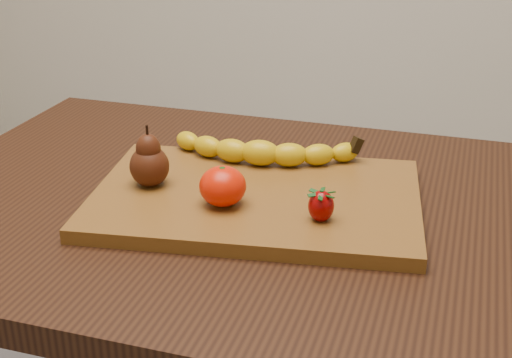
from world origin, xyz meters
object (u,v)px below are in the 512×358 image
(table, at_px, (250,260))
(mandarin, at_px, (223,186))
(cutting_board, at_px, (256,199))
(pear, at_px, (149,156))

(table, distance_m, mandarin, 0.16)
(cutting_board, xyz_separation_m, mandarin, (-0.03, -0.05, 0.04))
(table, bearing_deg, mandarin, -107.16)
(cutting_board, bearing_deg, table, 130.52)
(table, xyz_separation_m, pear, (-0.14, -0.03, 0.16))
(table, xyz_separation_m, mandarin, (-0.02, -0.06, 0.14))
(table, xyz_separation_m, cutting_board, (0.01, -0.01, 0.11))
(table, bearing_deg, cutting_board, -41.26)
(cutting_board, distance_m, pear, 0.16)
(table, relative_size, cutting_board, 2.22)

